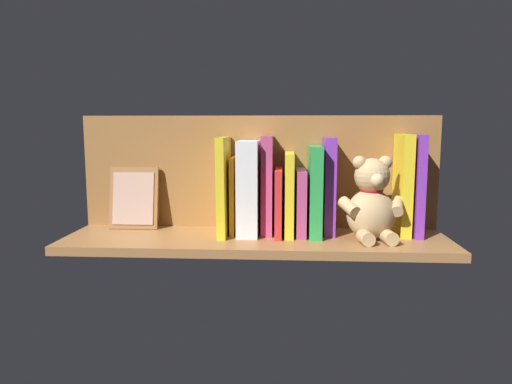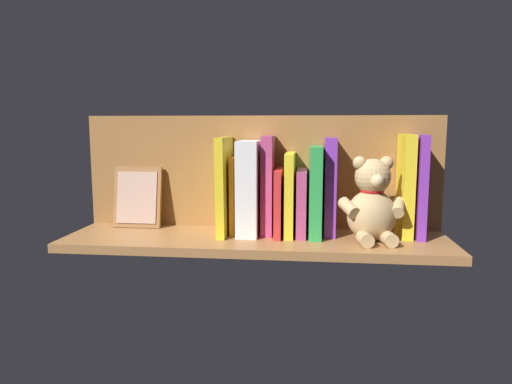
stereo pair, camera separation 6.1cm
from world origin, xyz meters
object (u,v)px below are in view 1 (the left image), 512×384
object	(u,v)px
book_0	(415,185)
dictionary_thick_white	(249,188)
teddy_bear	(372,203)
picture_frame_leaning	(134,198)

from	to	relation	value
book_0	dictionary_thick_white	xyz separation A→B (cm)	(42.97, 1.19, -0.82)
teddy_bear	picture_frame_leaning	bearing A→B (deg)	-16.87
book_0	dictionary_thick_white	distance (cm)	42.99
teddy_bear	dictionary_thick_white	bearing A→B (deg)	-17.00
dictionary_thick_white	picture_frame_leaning	bearing A→B (deg)	-8.42
teddy_bear	dictionary_thick_white	distance (cm)	31.39
dictionary_thick_white	picture_frame_leaning	xyz separation A→B (cm)	(32.11, -4.75, -3.79)
book_0	dictionary_thick_white	size ratio (longest dim) A/B	1.07
book_0	teddy_bear	world-z (taller)	book_0
picture_frame_leaning	teddy_bear	bearing A→B (deg)	171.45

